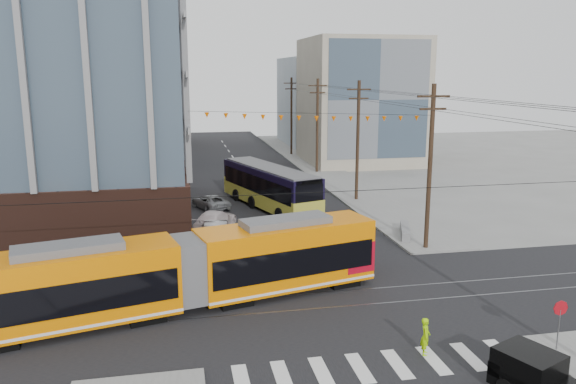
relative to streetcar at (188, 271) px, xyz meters
name	(u,v)px	position (x,y,z in m)	size (l,w,h in m)	color
ground	(356,333)	(7.42, -4.39, -1.97)	(160.00, 160.00, 0.00)	slate
bg_bldg_nw_near	(99,94)	(-9.58, 47.61, 7.03)	(18.00, 16.00, 18.00)	#8C99A5
bg_bldg_ne_near	(360,101)	(23.42, 43.61, 6.03)	(14.00, 14.00, 16.00)	gray
bg_bldg_nw_far	(134,83)	(-6.58, 67.61, 8.03)	(16.00, 18.00, 20.00)	gray
bg_bldg_ne_far	(333,101)	(25.42, 63.61, 5.03)	(16.00, 16.00, 14.00)	#8C99A5
utility_pole_far	(291,117)	(15.92, 51.61, 3.53)	(0.30, 0.30, 11.00)	black
streetcar	(188,271)	(0.00, 0.00, 0.00)	(20.48, 2.88, 3.95)	orange
city_bus	(269,187)	(7.53, 20.37, -0.09)	(2.89, 13.32, 3.78)	black
parked_car_silver	(216,230)	(2.22, 11.49, -1.23)	(1.58, 4.52, 1.49)	#A3A4A4
parked_car_white	(215,220)	(2.30, 14.13, -1.22)	(2.12, 5.22, 1.51)	silver
parked_car_grey	(210,202)	(2.41, 21.03, -1.35)	(2.07, 4.49, 1.25)	slate
pedestrian	(425,336)	(9.67, -6.82, -1.15)	(0.60, 0.39, 1.64)	#96DA03
stop_sign	(558,329)	(15.24, -7.79, -0.87)	(0.67, 0.67, 2.21)	#9C0A13
jersey_barrier	(405,232)	(15.72, 9.66, -1.59)	(0.86, 3.82, 0.76)	gray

